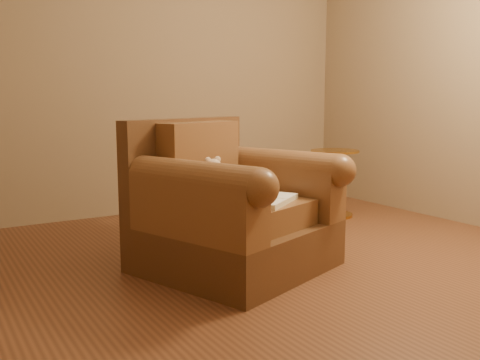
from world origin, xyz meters
TOP-DOWN VIEW (x-y plane):
  - floor at (0.00, 0.00)m, footprint 4.00×4.00m
  - armchair at (-0.29, 0.17)m, footprint 1.29×1.26m
  - teddy_bear at (-0.36, 0.24)m, footprint 0.19×0.22m
  - guidebook at (-0.18, -0.08)m, footprint 0.48×0.44m
  - side_table at (1.24, 0.94)m, footprint 0.43×0.43m

SIDE VIEW (x-z plane):
  - floor at x=0.00m, z-range 0.00..0.00m
  - side_table at x=1.24m, z-range 0.02..0.62m
  - armchair at x=-0.29m, z-range -0.10..0.82m
  - guidebook at x=-0.18m, z-range 0.44..0.47m
  - teddy_bear at x=-0.36m, z-range 0.41..0.67m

